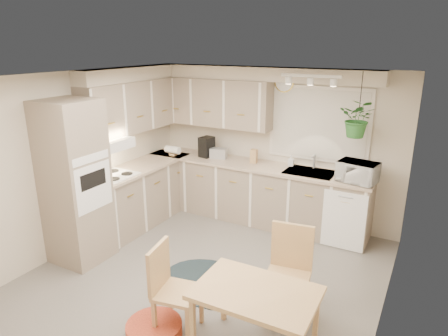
{
  "coord_description": "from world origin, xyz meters",
  "views": [
    {
      "loc": [
        2.25,
        -3.63,
        2.75
      ],
      "look_at": [
        -0.04,
        0.55,
        1.24
      ],
      "focal_mm": 32.0,
      "sensor_mm": 36.0,
      "label": 1
    }
  ],
  "objects_px": {
    "microwave": "(358,170)",
    "braided_rug": "(211,282)",
    "pet_bed": "(154,329)",
    "dining_table": "(255,323)",
    "chair_back": "(287,276)",
    "chair_left": "(178,290)"
  },
  "relations": [
    {
      "from": "pet_bed",
      "to": "dining_table",
      "type": "bearing_deg",
      "value": 14.32
    },
    {
      "from": "pet_bed",
      "to": "microwave",
      "type": "bearing_deg",
      "value": 65.35
    },
    {
      "from": "dining_table",
      "to": "braided_rug",
      "type": "relative_size",
      "value": 0.86
    },
    {
      "from": "pet_bed",
      "to": "microwave",
      "type": "relative_size",
      "value": 1.09
    },
    {
      "from": "braided_rug",
      "to": "pet_bed",
      "type": "xyz_separation_m",
      "value": [
        -0.03,
        -1.03,
        0.06
      ]
    },
    {
      "from": "chair_back",
      "to": "microwave",
      "type": "bearing_deg",
      "value": -105.48
    },
    {
      "from": "dining_table",
      "to": "chair_left",
      "type": "xyz_separation_m",
      "value": [
        -0.79,
        -0.07,
        0.12
      ]
    },
    {
      "from": "dining_table",
      "to": "pet_bed",
      "type": "xyz_separation_m",
      "value": [
        -0.96,
        -0.25,
        -0.27
      ]
    },
    {
      "from": "braided_rug",
      "to": "pet_bed",
      "type": "relative_size",
      "value": 2.28
    },
    {
      "from": "dining_table",
      "to": "pet_bed",
      "type": "distance_m",
      "value": 1.03
    },
    {
      "from": "braided_rug",
      "to": "microwave",
      "type": "xyz_separation_m",
      "value": [
        1.26,
        1.78,
        1.11
      ]
    },
    {
      "from": "chair_left",
      "to": "braided_rug",
      "type": "height_order",
      "value": "chair_left"
    },
    {
      "from": "pet_bed",
      "to": "braided_rug",
      "type": "bearing_deg",
      "value": 88.1
    },
    {
      "from": "pet_bed",
      "to": "chair_back",
      "type": "bearing_deg",
      "value": 39.94
    },
    {
      "from": "dining_table",
      "to": "chair_left",
      "type": "height_order",
      "value": "chair_left"
    },
    {
      "from": "chair_back",
      "to": "braided_rug",
      "type": "xyz_separation_m",
      "value": [
        -1.0,
        0.17,
        -0.48
      ]
    },
    {
      "from": "dining_table",
      "to": "chair_back",
      "type": "xyz_separation_m",
      "value": [
        0.07,
        0.62,
        0.15
      ]
    },
    {
      "from": "microwave",
      "to": "braided_rug",
      "type": "bearing_deg",
      "value": -115.14
    },
    {
      "from": "chair_left",
      "to": "dining_table",
      "type": "bearing_deg",
      "value": 84.29
    },
    {
      "from": "dining_table",
      "to": "microwave",
      "type": "bearing_deg",
      "value": 82.76
    },
    {
      "from": "chair_left",
      "to": "braided_rug",
      "type": "xyz_separation_m",
      "value": [
        -0.14,
        0.85,
        -0.45
      ]
    },
    {
      "from": "microwave",
      "to": "chair_back",
      "type": "bearing_deg",
      "value": -87.52
    }
  ]
}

